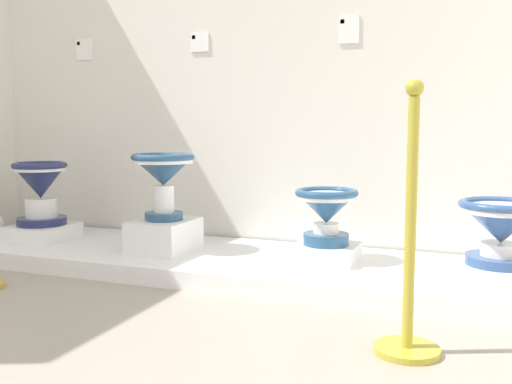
% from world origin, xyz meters
% --- Properties ---
extents(ground_plane, '(6.09, 5.43, 0.02)m').
position_xyz_m(ground_plane, '(2.04, 0.71, -0.01)').
color(ground_plane, '#A3998C').
extents(wall_back, '(4.29, 0.06, 3.05)m').
position_xyz_m(wall_back, '(2.04, 2.66, 1.52)').
color(wall_back, silver).
rests_on(wall_back, ground_plane).
extents(display_platform, '(3.62, 0.91, 0.10)m').
position_xyz_m(display_platform, '(2.04, 2.15, 0.05)').
color(display_platform, white).
rests_on(display_platform, ground_plane).
extents(plinth_block_squat_floral, '(0.34, 0.39, 0.10)m').
position_xyz_m(plinth_block_squat_floral, '(0.68, 2.11, 0.15)').
color(plinth_block_squat_floral, white).
rests_on(plinth_block_squat_floral, display_platform).
extents(antique_toilet_squat_floral, '(0.34, 0.34, 0.40)m').
position_xyz_m(antique_toilet_squat_floral, '(0.68, 2.11, 0.44)').
color(antique_toilet_squat_floral, navy).
rests_on(antique_toilet_squat_floral, plinth_block_squat_floral).
extents(plinth_block_leftmost, '(0.32, 0.39, 0.18)m').
position_xyz_m(plinth_block_leftmost, '(1.58, 2.11, 0.19)').
color(plinth_block_leftmost, white).
rests_on(plinth_block_leftmost, display_platform).
extents(antique_toilet_leftmost, '(0.37, 0.37, 0.39)m').
position_xyz_m(antique_toilet_leftmost, '(1.58, 2.11, 0.56)').
color(antique_toilet_leftmost, '#2A4F74').
rests_on(antique_toilet_leftmost, plinth_block_leftmost).
extents(plinth_block_broad_patterned, '(0.33, 0.34, 0.09)m').
position_xyz_m(plinth_block_broad_patterned, '(2.52, 2.20, 0.14)').
color(plinth_block_broad_patterned, white).
rests_on(plinth_block_broad_patterned, display_platform).
extents(antique_toilet_broad_patterned, '(0.34, 0.34, 0.30)m').
position_xyz_m(antique_toilet_broad_patterned, '(2.52, 2.20, 0.38)').
color(antique_toilet_broad_patterned, '#29527A').
rests_on(antique_toilet_broad_patterned, plinth_block_broad_patterned).
extents(plinth_block_rightmost, '(0.38, 0.32, 0.08)m').
position_xyz_m(plinth_block_rightmost, '(3.38, 2.08, 0.14)').
color(plinth_block_rightmost, white).
rests_on(plinth_block_rightmost, display_platform).
extents(antique_toilet_rightmost, '(0.39, 0.39, 0.30)m').
position_xyz_m(antique_toilet_rightmost, '(3.38, 2.08, 0.37)').
color(antique_toilet_rightmost, '#34548A').
rests_on(antique_toilet_rightmost, plinth_block_rightmost).
extents(info_placard_first, '(0.14, 0.01, 0.15)m').
position_xyz_m(info_placard_first, '(0.66, 2.62, 1.36)').
color(info_placard_first, white).
extents(info_placard_second, '(0.13, 0.01, 0.12)m').
position_xyz_m(info_placard_second, '(1.56, 2.62, 1.36)').
color(info_placard_second, white).
extents(info_placard_third, '(0.12, 0.01, 0.16)m').
position_xyz_m(info_placard_third, '(2.54, 2.62, 1.38)').
color(info_placard_third, white).
extents(stanchion_post_near_right, '(0.24, 0.24, 0.98)m').
position_xyz_m(stanchion_post_near_right, '(3.05, 1.29, 0.31)').
color(stanchion_post_near_right, gold).
rests_on(stanchion_post_near_right, ground_plane).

